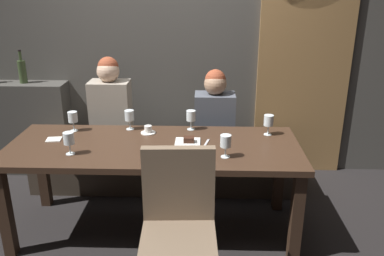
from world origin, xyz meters
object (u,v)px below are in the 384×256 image
Objects in this scene: wine_glass_end_left at (69,139)px; dessert_plate at (188,141)px; banquette_bench at (164,166)px; espresso_cup at (148,130)px; diner_bearded at (215,111)px; wine_bottle_pale_label at (22,71)px; dining_table at (154,155)px; wine_glass_center_back at (73,118)px; wine_glass_far_right at (269,121)px; wine_glass_center_front at (226,142)px; chair_near_side at (179,220)px; wine_glass_end_right at (129,116)px; fork_on_table at (206,144)px; wine_glass_near_right at (191,116)px; diner_redhead at (111,104)px.

wine_glass_end_left is 0.86× the size of dessert_plate.
espresso_cup is (-0.07, -0.46, 0.54)m from banquette_bench.
diner_bearded is at bearing 39.84° from wine_glass_end_left.
wine_bottle_pale_label is (-1.41, 0.34, 0.84)m from banquette_bench.
dessert_plate is (0.26, 0.04, 0.10)m from dining_table.
dining_table is at bearing -21.75° from wine_glass_center_back.
banquette_bench is 1.18m from wine_glass_far_right.
diner_bearded reaches higher than dessert_plate.
wine_glass_center_front is 1.00× the size of wine_glass_far_right.
chair_near_side is 5.98× the size of wine_glass_end_left.
wine_glass_end_right is (0.33, 0.52, 0.00)m from wine_glass_end_left.
banquette_bench is 3.46× the size of diner_bearded.
dessert_plate is at bearing -171.82° from fork_on_table.
wine_bottle_pale_label reaches higher than wine_glass_center_front.
fork_on_table is (1.80, -1.01, -0.33)m from wine_bottle_pale_label.
dessert_plate is (0.03, 0.76, 0.20)m from chair_near_side.
wine_glass_end_right is at bearing 167.93° from fork_on_table.
fork_on_table is at bearing -68.12° from wine_glass_near_right.
wine_glass_near_right is 1.00× the size of wine_glass_end_right.
wine_bottle_pale_label is (-1.41, 1.04, 0.42)m from dining_table.
diner_redhead reaches higher than wine_glass_far_right.
espresso_cup is at bearing -141.20° from diner_bearded.
wine_bottle_pale_label is 1.99× the size of wine_glass_end_right.
diner_redhead is 2.52× the size of wine_bottle_pale_label.
dining_table is 0.82m from banquette_bench.
fork_on_table is (0.40, 0.03, 0.09)m from dining_table.
wine_bottle_pale_label is 2.72× the size of espresso_cup.
wine_glass_far_right is at bearing -1.29° from wine_glass_center_back.
wine_glass_near_right is at bearing -120.70° from diner_bearded.
fork_on_table is at bearing -96.85° from diner_bearded.
diner_redhead is 5.01× the size of wine_glass_end_right.
diner_redhead is at bearing 153.69° from wine_glass_near_right.
wine_glass_near_right is (0.75, -0.37, 0.02)m from diner_redhead.
diner_redhead is 5.01× the size of wine_glass_near_right.
wine_glass_far_right is (0.89, 0.24, 0.20)m from dining_table.
banquette_bench is 14.71× the size of fork_on_table.
wine_glass_end_left reaches higher than banquette_bench.
espresso_cup is (0.62, -0.03, -0.09)m from wine_glass_center_back.
wine_glass_near_right is (-0.26, 0.54, 0.00)m from wine_glass_center_front.
diner_bearded is at bearing 96.51° from fork_on_table.
dessert_plate is 1.12× the size of fork_on_table.
chair_near_side is (0.23, -0.72, -0.09)m from dining_table.
wine_bottle_pale_label is 1.99× the size of wine_glass_center_front.
wine_glass_center_back is (-0.69, -0.43, 0.62)m from banquette_bench.
wine_glass_center_front is at bearing -21.39° from dining_table.
chair_near_side is at bearing -65.93° from wine_glass_end_right.
wine_glass_center_front is 0.38m from dessert_plate.
wine_glass_far_right is at bearing 36.54° from fork_on_table.
wine_glass_near_right is 0.51m from wine_glass_end_right.
dining_table is 0.48m from wine_glass_near_right.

